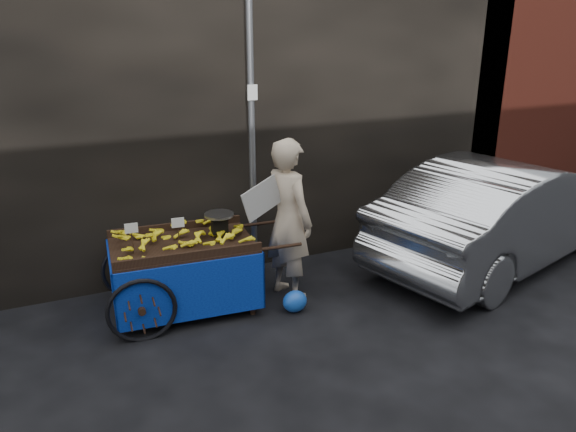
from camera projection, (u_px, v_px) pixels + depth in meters
name	position (u px, v px, depth m)	size (l,w,h in m)	color
ground	(270.00, 327.00, 6.22)	(80.00, 80.00, 0.00)	black
building_wall	(225.00, 73.00, 7.76)	(13.50, 2.00, 5.00)	black
street_pole	(252.00, 125.00, 6.77)	(0.12, 0.10, 4.00)	slate
banana_cart	(178.00, 251.00, 6.35)	(2.27, 1.19, 1.20)	black
vendor	(288.00, 219.00, 6.63)	(0.98, 0.83, 1.96)	#C2AC90
plastic_bag	(295.00, 301.00, 6.50)	(0.29, 0.23, 0.26)	#174BB2
parked_car	(505.00, 211.00, 7.70)	(1.53, 4.40, 1.45)	#ACAEB3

